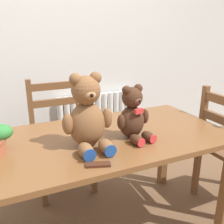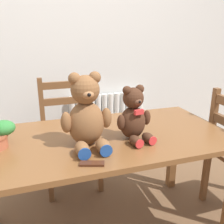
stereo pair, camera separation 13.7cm
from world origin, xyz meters
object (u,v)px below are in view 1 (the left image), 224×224
wooden_chair_behind (61,135)px  teddy_bear_left (88,116)px  teddy_bear_right (133,116)px  chocolate_bar (98,165)px

wooden_chair_behind → teddy_bear_left: teddy_bear_left is taller
wooden_chair_behind → teddy_bear_right: teddy_bear_right is taller
wooden_chair_behind → chocolate_bar: 1.02m
wooden_chair_behind → teddy_bear_right: bearing=108.7°
chocolate_bar → teddy_bear_left: bearing=82.5°
chocolate_bar → teddy_bear_right: bearing=36.1°
teddy_bear_right → teddy_bear_left: bearing=-8.3°
teddy_bear_left → teddy_bear_right: size_ratio=1.28×
teddy_bear_right → chocolate_bar: size_ratio=2.71×
wooden_chair_behind → chocolate_bar: size_ratio=8.14×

